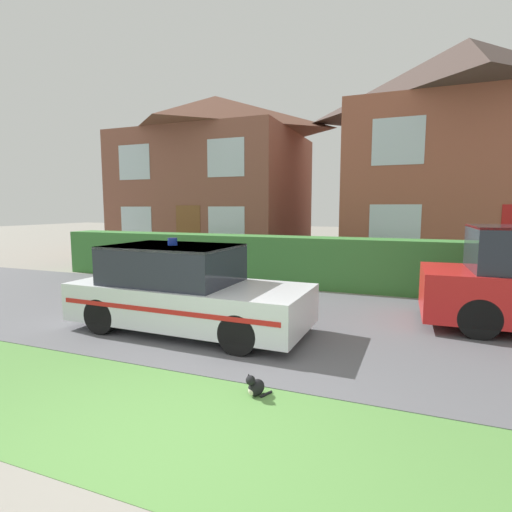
# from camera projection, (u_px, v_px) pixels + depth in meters

# --- Properties ---
(ground_plane) EXTENTS (80.00, 80.00, 0.00)m
(ground_plane) POSITION_uv_depth(u_px,v_px,m) (163.00, 446.00, 3.40)
(ground_plane) COLOR gray
(road_strip) EXTENTS (28.00, 5.24, 0.01)m
(road_strip) POSITION_uv_depth(u_px,v_px,m) (293.00, 322.00, 7.07)
(road_strip) COLOR #5B5B60
(road_strip) RESTS_ON ground
(lawn_verge) EXTENTS (28.00, 2.01, 0.01)m
(lawn_verge) POSITION_uv_depth(u_px,v_px,m) (185.00, 425.00, 3.72)
(lawn_verge) COLOR #568C42
(lawn_verge) RESTS_ON ground
(garden_hedge) EXTENTS (13.24, 0.89, 1.27)m
(garden_hedge) POSITION_uv_depth(u_px,v_px,m) (275.00, 260.00, 10.54)
(garden_hedge) COLOR #3D7F38
(garden_hedge) RESTS_ON ground
(police_car) EXTENTS (3.93, 1.69, 1.51)m
(police_car) POSITION_uv_depth(u_px,v_px,m) (185.00, 290.00, 6.56)
(police_car) COLOR black
(police_car) RESTS_ON road_strip
(cat) EXTENTS (0.25, 0.25, 0.26)m
(cat) POSITION_uv_depth(u_px,v_px,m) (255.00, 386.00, 4.28)
(cat) COLOR black
(cat) RESTS_ON ground
(house_left) EXTENTS (7.31, 6.35, 6.70)m
(house_left) POSITION_uv_depth(u_px,v_px,m) (216.00, 175.00, 17.20)
(house_left) COLOR brown
(house_left) RESTS_ON ground
(house_right) EXTENTS (7.38, 6.91, 7.53)m
(house_right) POSITION_uv_depth(u_px,v_px,m) (462.00, 153.00, 13.45)
(house_right) COLOR #93513D
(house_right) RESTS_ON ground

